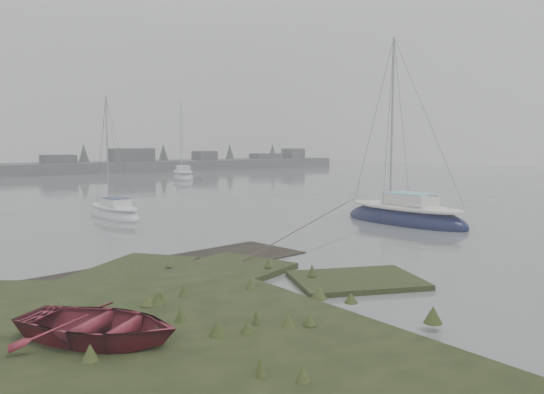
{
  "coord_description": "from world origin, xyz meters",
  "views": [
    {
      "loc": [
        -10.41,
        -10.62,
        3.93
      ],
      "look_at": [
        2.57,
        6.07,
        1.8
      ],
      "focal_mm": 35.0,
      "sensor_mm": 36.0,
      "label": 1
    }
  ],
  "objects": [
    {
      "name": "ground",
      "position": [
        0.0,
        30.0,
        0.0
      ],
      "size": [
        160.0,
        160.0,
        0.0
      ],
      "primitive_type": "plane",
      "color": "slate",
      "rests_on": "ground"
    },
    {
      "name": "far_shoreline",
      "position": [
        26.84,
        61.9,
        0.85
      ],
      "size": [
        60.0,
        8.0,
        4.15
      ],
      "color": "#4C4F51",
      "rests_on": "ground"
    },
    {
      "name": "sailboat_main",
      "position": [
        10.79,
        5.9,
        0.31
      ],
      "size": [
        2.39,
        7.04,
        9.9
      ],
      "rotation": [
        0.0,
        0.0,
        0.01
      ],
      "color": "#0C1033",
      "rests_on": "ground"
    },
    {
      "name": "sailboat_white",
      "position": [
        0.16,
        16.7,
        0.22
      ],
      "size": [
        1.88,
        5.01,
        6.95
      ],
      "rotation": [
        0.0,
        0.0,
        0.05
      ],
      "color": "silver",
      "rests_on": "ground"
    },
    {
      "name": "sailboat_far_b",
      "position": [
        18.34,
        42.76,
        0.3
      ],
      "size": [
        4.69,
        7.13,
        9.59
      ],
      "rotation": [
        0.0,
        0.0,
        -0.4
      ],
      "color": "silver",
      "rests_on": "ground"
    },
    {
      "name": "dinghy",
      "position": [
        -7.06,
        -1.01,
        0.55
      ],
      "size": [
        3.73,
        3.94,
        0.66
      ],
      "primitive_type": "imported",
      "rotation": [
        0.0,
        0.0,
        0.62
      ],
      "color": "maroon",
      "rests_on": "marsh_bank"
    }
  ]
}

